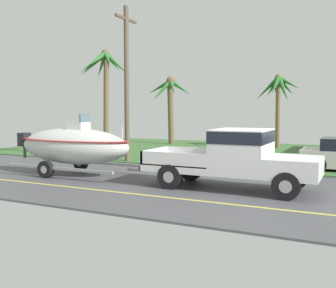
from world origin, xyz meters
name	(u,v)px	position (x,y,z in m)	size (l,w,h in m)	color
ground	(290,161)	(0.00, 8.38, -0.01)	(36.00, 22.00, 0.11)	#4C4C51
pickup_truck_towing	(241,156)	(-0.29, 0.25, 1.06)	(5.75, 2.03, 1.93)	silver
boat_on_trailer	(73,146)	(-6.98, 0.25, 1.15)	(6.16, 2.29, 2.39)	gray
palm_tree_near_left	(170,95)	(-9.42, 14.06, 3.61)	(3.58, 2.73, 4.98)	brown
palm_tree_near_right	(104,73)	(-10.63, 7.57, 4.73)	(3.45, 3.41, 6.10)	brown
palm_tree_mid	(278,91)	(-1.76, 14.31, 3.74)	(2.85, 3.00, 4.88)	brown
utility_pole	(127,82)	(-7.12, 4.44, 3.88)	(0.24, 1.80, 7.46)	brown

